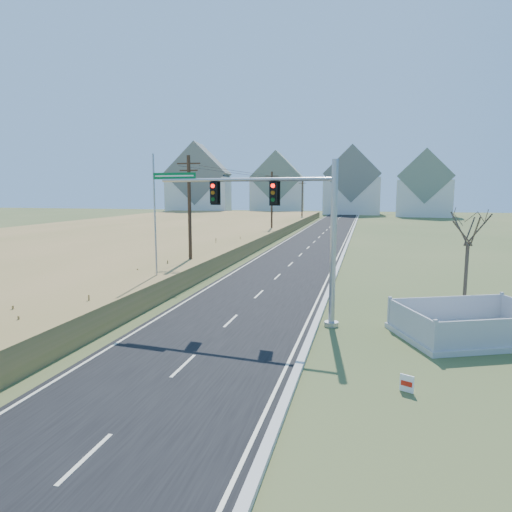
{
  "coord_description": "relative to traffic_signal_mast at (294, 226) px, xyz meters",
  "views": [
    {
      "loc": [
        6.39,
        -16.9,
        6.43
      ],
      "look_at": [
        1.39,
        3.58,
        3.4
      ],
      "focal_mm": 32.0,
      "sensor_mm": 36.0,
      "label": 1
    }
  ],
  "objects": [
    {
      "name": "curb",
      "position": [
        1.17,
        45.35,
        -4.67
      ],
      "size": [
        0.3,
        180.0,
        0.18
      ],
      "primitive_type": "cube",
      "color": "#B2AFA8",
      "rests_on": "ground"
    },
    {
      "name": "utility_pole_near",
      "position": [
        -9.48,
        10.35,
        -0.08
      ],
      "size": [
        1.8,
        0.26,
        9.0
      ],
      "color": "#422D1E",
      "rests_on": "ground"
    },
    {
      "name": "traffic_signal_mast",
      "position": [
        0.0,
        0.0,
        0.0
      ],
      "size": [
        9.83,
        1.32,
        7.85
      ],
      "rotation": [
        0.0,
        0.0,
        -0.1
      ],
      "color": "#9EA0A5",
      "rests_on": "ground"
    },
    {
      "name": "bare_tree",
      "position": [
        8.33,
        2.93,
        -0.06
      ],
      "size": [
        2.2,
        2.2,
        5.83
      ],
      "color": "#4C3F33",
      "rests_on": "ground"
    },
    {
      "name": "condo_nw",
      "position": [
        -40.98,
        95.35,
        2.94
      ],
      "size": [
        17.69,
        13.38,
        19.05
      ],
      "rotation": [
        0.0,
        0.0,
        0.14
      ],
      "color": "silver",
      "rests_on": "ground"
    },
    {
      "name": "condo_n",
      "position": [
        -0.98,
        107.35,
        2.85
      ],
      "size": [
        15.27,
        10.2,
        18.54
      ],
      "color": "silver",
      "rests_on": "ground"
    },
    {
      "name": "road",
      "position": [
        -2.98,
        45.35,
        -4.73
      ],
      "size": [
        8.0,
        180.0,
        0.06
      ],
      "primitive_type": "cube",
      "color": "black",
      "rests_on": "ground"
    },
    {
      "name": "utility_pole_mid",
      "position": [
        -9.48,
        40.35,
        -0.08
      ],
      "size": [
        1.8,
        0.26,
        9.0
      ],
      "color": "#422D1E",
      "rests_on": "ground"
    },
    {
      "name": "utility_pole_far",
      "position": [
        -9.48,
        70.35,
        -0.08
      ],
      "size": [
        1.8,
        0.26,
        9.0
      ],
      "color": "#422D1E",
      "rests_on": "ground"
    },
    {
      "name": "condo_ne",
      "position": [
        17.02,
        99.35,
        2.08
      ],
      "size": [
        14.12,
        10.51,
        16.52
      ],
      "rotation": [
        0.0,
        0.0,
        -0.1
      ],
      "color": "silver",
      "rests_on": "ground"
    },
    {
      "name": "open_sign",
      "position": [
        4.82,
        -6.91,
        -4.46
      ],
      "size": [
        0.43,
        0.24,
        0.56
      ],
      "rotation": [
        0.0,
        0.0,
        -0.44
      ],
      "color": "white",
      "rests_on": "ground"
    },
    {
      "name": "reed_marsh",
      "position": [
        -26.98,
        35.35,
        -4.11
      ],
      "size": [
        38.0,
        110.0,
        1.3
      ],
      "primitive_type": "cube",
      "color": "#A67B4B",
      "rests_on": "ground"
    },
    {
      "name": "ground",
      "position": [
        -2.98,
        -4.65,
        -4.76
      ],
      "size": [
        260.0,
        260.0,
        0.0
      ],
      "primitive_type": "plane",
      "color": "#3B4C25",
      "rests_on": "ground"
    },
    {
      "name": "fence_enclosure",
      "position": [
        8.02,
        -0.42,
        -4.48
      ],
      "size": [
        7.3,
        6.28,
        1.4
      ],
      "rotation": [
        0.0,
        0.0,
        0.41
      ],
      "color": "#B7B5AD",
      "rests_on": "ground"
    },
    {
      "name": "condo_nnw",
      "position": [
        -20.98,
        103.35,
        2.18
      ],
      "size": [
        14.93,
        11.17,
        17.03
      ],
      "rotation": [
        0.0,
        0.0,
        0.07
      ],
      "color": "silver",
      "rests_on": "ground"
    },
    {
      "name": "flagpole",
      "position": [
        -9.04,
        3.72,
        -1.33
      ],
      "size": [
        0.39,
        0.39,
        8.6
      ],
      "color": "#B7B5AD",
      "rests_on": "ground"
    }
  ]
}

